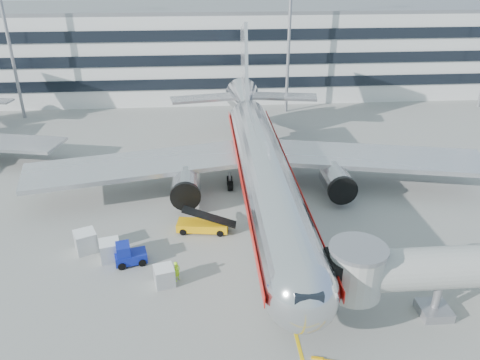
{
  "coord_description": "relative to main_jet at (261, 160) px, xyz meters",
  "views": [
    {
      "loc": [
        -5.88,
        -33.54,
        23.95
      ],
      "look_at": [
        -2.57,
        7.61,
        4.0
      ],
      "focal_mm": 35.0,
      "sensor_mm": 36.0,
      "label": 1
    }
  ],
  "objects": [
    {
      "name": "lead_in_line",
      "position": [
        0.0,
        -1.72,
        -4.23
      ],
      "size": [
        0.25,
        70.0,
        0.01
      ],
      "primitive_type": "cube",
      "color": "yellow",
      "rests_on": "ground"
    },
    {
      "name": "baggage_tug",
      "position": [
        -12.7,
        -11.52,
        -3.37
      ],
      "size": [
        2.92,
        2.19,
        1.99
      ],
      "color": "navy",
      "rests_on": "ground"
    },
    {
      "name": "light_mast_west",
      "position": [
        -35.0,
        30.28,
        10.64
      ],
      "size": [
        2.4,
        1.2,
        25.45
      ],
      "color": "gray",
      "rests_on": "ground"
    },
    {
      "name": "main_jet",
      "position": [
        0.0,
        0.0,
        0.0
      ],
      "size": [
        50.95,
        48.7,
        16.06
      ],
      "color": "silver",
      "rests_on": "ground"
    },
    {
      "name": "ground",
      "position": [
        0.0,
        -11.72,
        -4.23
      ],
      "size": [
        180.0,
        180.0,
        0.0
      ],
      "primitive_type": "plane",
      "color": "gray",
      "rests_on": "ground"
    },
    {
      "name": "terminal",
      "position": [
        0.0,
        46.23,
        3.57
      ],
      "size": [
        150.0,
        24.25,
        15.6
      ],
      "color": "silver",
      "rests_on": "ground"
    },
    {
      "name": "belt_loader",
      "position": [
        -6.37,
        -6.82,
        -3.54
      ],
      "size": [
        5.2,
        2.45,
        2.44
      ],
      "color": "#EAA309",
      "rests_on": "ground"
    },
    {
      "name": "cargo_container_left",
      "position": [
        -14.38,
        -10.75,
        -3.33
      ],
      "size": [
        2.04,
        2.04,
        1.79
      ],
      "color": "#B3B6BB",
      "rests_on": "ground"
    },
    {
      "name": "light_mast_centre",
      "position": [
        8.0,
        30.28,
        10.64
      ],
      "size": [
        2.4,
        1.2,
        25.45
      ],
      "color": "gray",
      "rests_on": "ground"
    },
    {
      "name": "cargo_container_right",
      "position": [
        -16.76,
        -9.21,
        -3.28
      ],
      "size": [
        2.34,
        2.34,
        1.89
      ],
      "color": "#B3B6BB",
      "rests_on": "ground"
    },
    {
      "name": "jet_bridge",
      "position": [
        12.18,
        -19.72,
        -0.36
      ],
      "size": [
        17.8,
        4.5,
        7.0
      ],
      "color": "silver",
      "rests_on": "ground"
    },
    {
      "name": "ramp_worker",
      "position": [
        -8.5,
        -14.17,
        -3.36
      ],
      "size": [
        0.73,
        0.76,
        1.75
      ],
      "primitive_type": "imported",
      "rotation": [
        0.0,
        0.0,
        0.87
      ],
      "color": "#A7F419",
      "rests_on": "ground"
    },
    {
      "name": "cargo_container_front",
      "position": [
        -9.49,
        -14.61,
        -3.42
      ],
      "size": [
        1.86,
        1.86,
        1.62
      ],
      "color": "#B3B6BB",
      "rests_on": "ground"
    }
  ]
}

